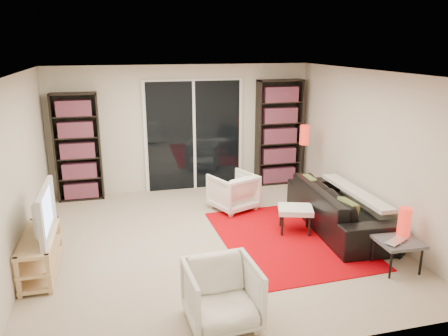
{
  "coord_description": "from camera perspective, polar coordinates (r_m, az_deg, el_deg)",
  "views": [
    {
      "loc": [
        -1.28,
        -5.72,
        2.79
      ],
      "look_at": [
        0.25,
        0.3,
        1.0
      ],
      "focal_mm": 35.0,
      "sensor_mm": 36.0,
      "label": 1
    }
  ],
  "objects": [
    {
      "name": "wall_right",
      "position": [
        7.03,
        18.71,
        2.16
      ],
      "size": [
        0.02,
        5.0,
        2.4
      ],
      "primitive_type": "cube",
      "color": "beige",
      "rests_on": "ground"
    },
    {
      "name": "tv_stand",
      "position": [
        6.0,
        -22.83,
        -10.17
      ],
      "size": [
        0.39,
        1.21,
        0.5
      ],
      "color": "#E7BB87",
      "rests_on": "floor"
    },
    {
      "name": "sofa",
      "position": [
        7.02,
        14.76,
        -4.96
      ],
      "size": [
        1.02,
        2.33,
        0.67
      ],
      "primitive_type": "imported",
      "rotation": [
        0.0,
        0.0,
        1.51
      ],
      "color": "black",
      "rests_on": "floor"
    },
    {
      "name": "wall_left",
      "position": [
        6.06,
        -25.33,
        -0.71
      ],
      "size": [
        0.02,
        5.0,
        2.4
      ],
      "primitive_type": "cube",
      "color": "beige",
      "rests_on": "ground"
    },
    {
      "name": "tv",
      "position": [
        5.79,
        -23.21,
        -5.33
      ],
      "size": [
        0.15,
        1.06,
        0.61
      ],
      "primitive_type": "imported",
      "rotation": [
        0.0,
        0.0,
        1.56
      ],
      "color": "black",
      "rests_on": "tv_stand"
    },
    {
      "name": "wall_back",
      "position": [
        8.47,
        -5.34,
        5.18
      ],
      "size": [
        5.0,
        0.02,
        2.4
      ],
      "primitive_type": "cube",
      "color": "beige",
      "rests_on": "ground"
    },
    {
      "name": "ceiling",
      "position": [
        5.87,
        -1.68,
        12.27
      ],
      "size": [
        5.0,
        5.0,
        0.02
      ],
      "primitive_type": "cube",
      "color": "white",
      "rests_on": "wall_back"
    },
    {
      "name": "sliding_door",
      "position": [
        8.49,
        -3.94,
        4.21
      ],
      "size": [
        1.92,
        0.08,
        2.16
      ],
      "color": "white",
      "rests_on": "ground"
    },
    {
      "name": "laptop",
      "position": [
        5.87,
        21.96,
        -9.04
      ],
      "size": [
        0.4,
        0.35,
        0.03
      ],
      "primitive_type": "imported",
      "rotation": [
        0.0,
        0.0,
        0.48
      ],
      "color": "silver",
      "rests_on": "side_table"
    },
    {
      "name": "side_table",
      "position": [
        6.0,
        21.73,
        -9.05
      ],
      "size": [
        0.54,
        0.54,
        0.4
      ],
      "color": "#4C4D52",
      "rests_on": "floor"
    },
    {
      "name": "table_lamp",
      "position": [
        6.06,
        22.5,
        -6.51
      ],
      "size": [
        0.17,
        0.17,
        0.37
      ],
      "primitive_type": "cylinder",
      "color": "red",
      "rests_on": "side_table"
    },
    {
      "name": "armchair_front",
      "position": [
        4.6,
        -0.26,
        -16.22
      ],
      "size": [
        0.75,
        0.77,
        0.66
      ],
      "primitive_type": "imported",
      "rotation": [
        0.0,
        0.0,
        0.05
      ],
      "color": "white",
      "rests_on": "floor"
    },
    {
      "name": "rug",
      "position": [
        6.59,
        8.26,
        -9.07
      ],
      "size": [
        1.97,
        2.61,
        0.01
      ],
      "primitive_type": "cube",
      "rotation": [
        0.0,
        0.0,
        0.03
      ],
      "color": "#BD0007",
      "rests_on": "floor"
    },
    {
      "name": "floor",
      "position": [
        6.49,
        -1.51,
        -9.39
      ],
      "size": [
        5.0,
        5.0,
        0.0
      ],
      "primitive_type": "plane",
      "color": "#C4B198",
      "rests_on": "ground"
    },
    {
      "name": "bookshelf_left",
      "position": [
        8.28,
        -18.57,
        2.56
      ],
      "size": [
        0.8,
        0.3,
        1.95
      ],
      "color": "black",
      "rests_on": "ground"
    },
    {
      "name": "floor_lamp",
      "position": [
        8.22,
        10.43,
        3.32
      ],
      "size": [
        0.2,
        0.2,
        1.33
      ],
      "color": "black",
      "rests_on": "floor"
    },
    {
      "name": "wall_front",
      "position": [
        3.81,
        6.83,
        -8.68
      ],
      "size": [
        5.0,
        0.02,
        2.4
      ],
      "primitive_type": "cube",
      "color": "beige",
      "rests_on": "ground"
    },
    {
      "name": "bookshelf_right",
      "position": [
        8.83,
        7.17,
        4.58
      ],
      "size": [
        0.9,
        0.3,
        2.1
      ],
      "color": "black",
      "rests_on": "ground"
    },
    {
      "name": "ottoman",
      "position": [
        6.71,
        9.31,
        -5.54
      ],
      "size": [
        0.61,
        0.55,
        0.4
      ],
      "color": "white",
      "rests_on": "floor"
    },
    {
      "name": "armchair_back",
      "position": [
        7.53,
        1.21,
        -3.09
      ],
      "size": [
        0.9,
        0.91,
        0.64
      ],
      "primitive_type": "imported",
      "rotation": [
        0.0,
        0.0,
        3.53
      ],
      "color": "white",
      "rests_on": "floor"
    }
  ]
}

